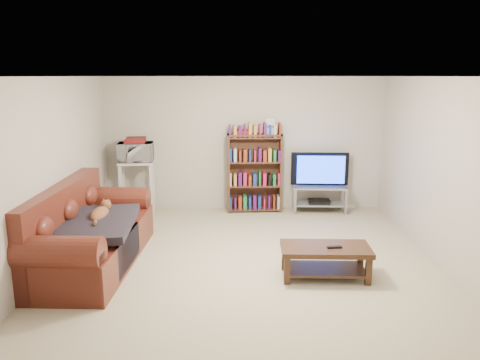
{
  "coord_description": "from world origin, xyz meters",
  "views": [
    {
      "loc": [
        -0.16,
        -5.9,
        2.41
      ],
      "look_at": [
        -0.1,
        0.4,
        1.0
      ],
      "focal_mm": 35.0,
      "sensor_mm": 36.0,
      "label": 1
    }
  ],
  "objects_px": {
    "bookshelf": "(255,172)",
    "tv_stand": "(319,194)",
    "coffee_table": "(325,256)",
    "sofa": "(85,238)"
  },
  "relations": [
    {
      "from": "bookshelf",
      "to": "tv_stand",
      "type": "bearing_deg",
      "value": -5.13
    },
    {
      "from": "tv_stand",
      "to": "bookshelf",
      "type": "xyz_separation_m",
      "value": [
        -1.17,
        0.06,
        0.4
      ]
    },
    {
      "from": "coffee_table",
      "to": "bookshelf",
      "type": "bearing_deg",
      "value": 106.6
    },
    {
      "from": "sofa",
      "to": "tv_stand",
      "type": "relative_size",
      "value": 2.54
    },
    {
      "from": "coffee_table",
      "to": "tv_stand",
      "type": "xyz_separation_m",
      "value": [
        0.42,
        2.81,
        0.05
      ]
    },
    {
      "from": "tv_stand",
      "to": "sofa",
      "type": "bearing_deg",
      "value": -142.44
    },
    {
      "from": "sofa",
      "to": "tv_stand",
      "type": "distance_m",
      "value": 4.2
    },
    {
      "from": "bookshelf",
      "to": "sofa",
      "type": "bearing_deg",
      "value": -135.28
    },
    {
      "from": "sofa",
      "to": "bookshelf",
      "type": "height_order",
      "value": "bookshelf"
    },
    {
      "from": "sofa",
      "to": "coffee_table",
      "type": "relative_size",
      "value": 2.27
    }
  ]
}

